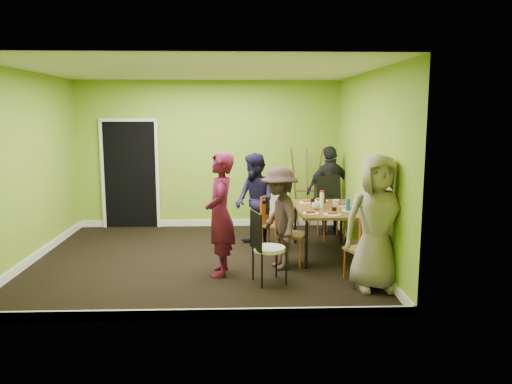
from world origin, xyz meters
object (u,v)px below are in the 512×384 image
chair_back_end (328,194)px  person_standing (220,214)px  chair_front_end (365,245)px  person_back_end (330,190)px  person_left_far (255,201)px  easel (306,189)px  chair_left_far (270,219)px  thermos (322,200)px  chair_bentwood (265,244)px  blue_bottle (348,205)px  orange_bottle (319,204)px  dining_table (326,211)px  chair_left_near (287,228)px  person_left_near (279,218)px  person_front_end (377,223)px

chair_back_end → person_standing: 2.80m
chair_front_end → person_back_end: (0.02, 2.65, 0.30)m
chair_front_end → person_left_far: size_ratio=0.58×
chair_back_end → person_standing: (-1.85, -2.11, 0.07)m
easel → person_back_end: size_ratio=0.97×
person_left_far → person_back_end: person_back_end is taller
chair_left_far → thermos: 0.92m
chair_bentwood → person_back_end: bearing=135.2°
chair_left_far → chair_back_end: 1.42m
blue_bottle → orange_bottle: blue_bottle is taller
blue_bottle → person_left_far: size_ratio=0.12×
dining_table → chair_bentwood: 1.63m
chair_back_end → blue_bottle: 1.52m
orange_bottle → person_standing: person_standing is taller
chair_left_near → person_left_far: size_ratio=0.62×
person_standing → easel: bearing=150.4°
chair_left_far → chair_front_end: 1.98m
orange_bottle → person_left_near: bearing=-132.4°
thermos → person_standing: size_ratio=0.14×
chair_front_end → easel: bearing=74.4°
dining_table → person_standing: size_ratio=0.89×
thermos → person_left_near: bearing=-137.0°
dining_table → person_left_near: (-0.77, -0.64, 0.03)m
dining_table → easel: easel is taller
blue_bottle → person_left_far: (-1.35, 0.77, -0.07)m
chair_front_end → orange_bottle: size_ratio=11.65×
blue_bottle → person_left_far: bearing=150.4°
chair_left_near → chair_bentwood: (-0.37, -0.83, -0.01)m
chair_left_far → orange_bottle: size_ratio=11.40×
chair_back_end → person_left_near: person_left_near is taller
chair_left_near → person_front_end: (1.01, -1.09, 0.31)m
orange_bottle → person_front_end: (0.45, -1.64, 0.07)m
orange_bottle → chair_bentwood: bearing=-123.8°
thermos → person_left_near: size_ratio=0.16×
chair_left_near → chair_back_end: chair_back_end is taller
dining_table → person_front_end: (0.37, -1.53, 0.16)m
chair_left_far → blue_bottle: blue_bottle is taller
easel → person_left_near: 2.49m
chair_left_far → thermos: (0.77, -0.33, 0.37)m
orange_bottle → dining_table: bearing=-53.0°
person_standing → person_back_end: size_ratio=1.05×
chair_left_near → chair_front_end: bearing=70.8°
person_back_end → person_standing: bearing=30.6°
easel → blue_bottle: (0.35, -2.05, 0.08)m
chair_front_end → orange_bottle: bearing=82.9°
thermos → person_standing: bearing=-149.4°
chair_front_end → thermos: (-0.36, 1.30, 0.36)m
chair_bentwood → person_back_end: size_ratio=0.59×
chair_bentwood → person_left_far: person_left_far is taller
chair_left_far → blue_bottle: bearing=84.5°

